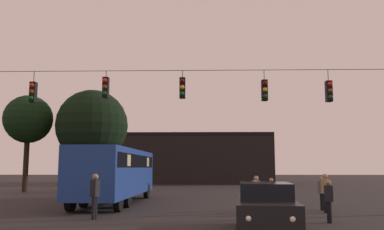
# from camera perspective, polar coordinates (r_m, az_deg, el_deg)

# --- Properties ---
(ground_plane) EXTENTS (168.00, 168.00, 0.00)m
(ground_plane) POSITION_cam_1_polar(r_m,az_deg,el_deg) (28.79, -0.06, -11.47)
(ground_plane) COLOR black
(ground_plane) RESTS_ON ground
(overhead_signal_span) EXTENTS (19.82, 0.44, 7.18)m
(overhead_signal_span) POSITION_cam_1_polar(r_m,az_deg,el_deg) (18.12, -1.08, -0.47)
(overhead_signal_span) COLOR black
(overhead_signal_span) RESTS_ON ground
(city_bus) EXTENTS (2.77, 11.05, 3.00)m
(city_bus) POSITION_cam_1_polar(r_m,az_deg,el_deg) (23.30, -10.69, -7.69)
(city_bus) COLOR navy
(city_bus) RESTS_ON ground
(car_near_right) EXTENTS (2.23, 4.47, 1.52)m
(car_near_right) POSITION_cam_1_polar(r_m,az_deg,el_deg) (13.28, 10.44, -12.58)
(car_near_right) COLOR black
(car_near_right) RESTS_ON ground
(pedestrian_crossing_left) EXTENTS (0.26, 0.37, 1.56)m
(pedestrian_crossing_left) POSITION_cam_1_polar(r_m,az_deg,el_deg) (15.85, 18.86, -11.19)
(pedestrian_crossing_left) COLOR black
(pedestrian_crossing_left) RESTS_ON ground
(pedestrian_crossing_center) EXTENTS (0.30, 0.40, 1.58)m
(pedestrian_crossing_center) POSITION_cam_1_polar(r_m,az_deg,el_deg) (20.33, 17.99, -10.26)
(pedestrian_crossing_center) COLOR black
(pedestrian_crossing_center) RESTS_ON ground
(pedestrian_crossing_right) EXTENTS (0.31, 0.40, 1.64)m
(pedestrian_crossing_right) POSITION_cam_1_polar(r_m,az_deg,el_deg) (18.44, 9.13, -10.74)
(pedestrian_crossing_right) COLOR black
(pedestrian_crossing_right) RESTS_ON ground
(pedestrian_near_bus) EXTENTS (0.33, 0.41, 1.76)m
(pedestrian_near_bus) POSITION_cam_1_polar(r_m,az_deg,el_deg) (16.42, -13.62, -10.77)
(pedestrian_near_bus) COLOR black
(pedestrian_near_bus) RESTS_ON ground
(pedestrian_trailing) EXTENTS (0.29, 0.39, 1.73)m
(pedestrian_trailing) POSITION_cam_1_polar(r_m,az_deg,el_deg) (19.26, 18.43, -10.14)
(pedestrian_trailing) COLOR black
(pedestrian_trailing) RESTS_ON ground
(pedestrian_far_side) EXTENTS (0.32, 0.41, 1.50)m
(pedestrian_far_side) POSITION_cam_1_polar(r_m,az_deg,el_deg) (19.98, 11.23, -10.68)
(pedestrian_far_side) COLOR black
(pedestrian_far_side) RESTS_ON ground
(corner_building) EXTENTS (21.38, 12.05, 6.23)m
(corner_building) POSITION_cam_1_polar(r_m,az_deg,el_deg) (54.05, -0.75, -6.29)
(corner_building) COLOR black
(corner_building) RESTS_ON ground
(tree_left_silhouette) EXTENTS (4.02, 4.02, 8.05)m
(tree_left_silhouette) POSITION_cam_1_polar(r_m,az_deg,el_deg) (36.35, -22.24, -0.62)
(tree_left_silhouette) COLOR black
(tree_left_silhouette) RESTS_ON ground
(tree_behind_building) EXTENTS (5.98, 5.98, 8.51)m
(tree_behind_building) POSITION_cam_1_polar(r_m,az_deg,el_deg) (34.73, -14.01, -1.46)
(tree_behind_building) COLOR black
(tree_behind_building) RESTS_ON ground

